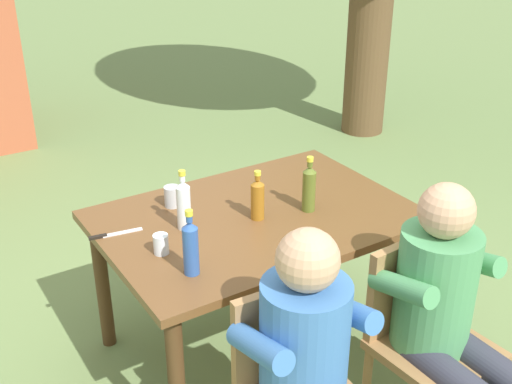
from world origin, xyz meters
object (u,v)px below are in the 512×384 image
bottle_blue (191,247)px  table_knife (112,234)px  bottle_olive (309,188)px  cup_steel (172,196)px  bottle_amber (258,198)px  person_in_white_shirt (317,371)px  chair_near_right (422,330)px  dining_table (256,232)px  person_in_plaid_shirt (448,310)px  bottle_clear (184,204)px  cup_glass (161,244)px

bottle_blue → table_knife: bearing=109.4°
bottle_olive → cup_steel: bottle_olive is taller
bottle_amber → person_in_white_shirt: bearing=-109.7°
chair_near_right → bottle_blue: (-0.81, 0.52, 0.40)m
person_in_white_shirt → cup_steel: 1.22m
dining_table → person_in_white_shirt: 0.97m
dining_table → bottle_olive: bottle_olive is taller
cup_steel → dining_table: bearing=-45.3°
cup_steel → table_knife: (-0.36, -0.12, -0.05)m
person_in_plaid_shirt → bottle_clear: person_in_plaid_shirt is taller
dining_table → bottle_clear: (-0.34, 0.07, 0.22)m
person_in_plaid_shirt → cup_glass: person_in_plaid_shirt is taller
bottle_olive → bottle_blue: (-0.72, -0.19, 0.00)m
chair_near_right → bottle_amber: bearing=113.4°
bottle_blue → cup_glass: bearing=100.6°
chair_near_right → cup_steel: (-0.61, 1.10, 0.33)m
person_in_plaid_shirt → bottle_blue: size_ratio=4.13×
table_knife → bottle_olive: bearing=-17.1°
chair_near_right → bottle_amber: bottle_amber is taller
person_in_white_shirt → bottle_clear: size_ratio=4.12×
person_in_white_shirt → cup_glass: size_ratio=13.49×
table_knife → person_in_white_shirt: bearing=-73.6°
bottle_clear → chair_near_right: bearing=-52.6°
bottle_amber → table_knife: bearing=161.5°
person_in_plaid_shirt → bottle_amber: person_in_plaid_shirt is taller
person_in_white_shirt → person_in_plaid_shirt: 0.65m
bottle_olive → cup_glass: size_ratio=3.16×
bottle_clear → bottle_blue: same height
bottle_clear → bottle_olive: bearing=-15.3°
dining_table → chair_near_right: size_ratio=1.67×
bottle_clear → bottle_blue: 0.38m
person_in_white_shirt → bottle_amber: (0.31, 0.88, 0.22)m
table_knife → cup_glass: bearing=-64.1°
bottle_amber → table_knife: bottle_amber is taller
person_in_plaid_shirt → bottle_olive: 0.86m
person_in_white_shirt → table_knife: (-0.32, 1.09, 0.12)m
cup_glass → cup_steel: 0.44m
dining_table → cup_glass: bearing=-171.7°
chair_near_right → dining_table: bearing=111.8°
bottle_clear → bottle_amber: bottle_clear is taller
bottle_blue → cup_glass: size_ratio=3.27×
bottle_olive → person_in_plaid_shirt: bearing=-83.8°
cup_glass → table_knife: bearing=115.9°
bottle_olive → bottle_clear: (-0.58, 0.16, 0.00)m
chair_near_right → bottle_blue: bottle_blue is taller
bottle_amber → cup_glass: (-0.51, -0.04, -0.06)m
cup_glass → dining_table: bearing=8.3°
chair_near_right → cup_steel: size_ratio=8.54×
person_in_white_shirt → cup_glass: 0.87m
dining_table → person_in_plaid_shirt: (0.33, -0.91, -0.02)m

